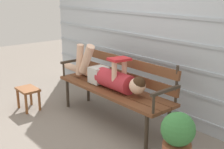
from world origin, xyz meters
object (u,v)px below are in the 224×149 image
(park_bench, at_px, (116,84))
(reclining_person, at_px, (107,75))
(footstool, at_px, (28,93))
(potted_plant, at_px, (177,139))

(park_bench, distance_m, reclining_person, 0.16)
(reclining_person, relative_size, footstool, 5.00)
(park_bench, height_order, potted_plant, park_bench)
(park_bench, xyz_separation_m, potted_plant, (1.19, -0.28, -0.18))
(park_bench, height_order, reclining_person, reclining_person)
(park_bench, bearing_deg, reclining_person, -142.40)
(footstool, bearing_deg, reclining_person, 34.12)
(park_bench, relative_size, potted_plant, 3.07)
(park_bench, xyz_separation_m, footstool, (-1.06, -0.72, -0.25))
(park_bench, bearing_deg, potted_plant, -13.33)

